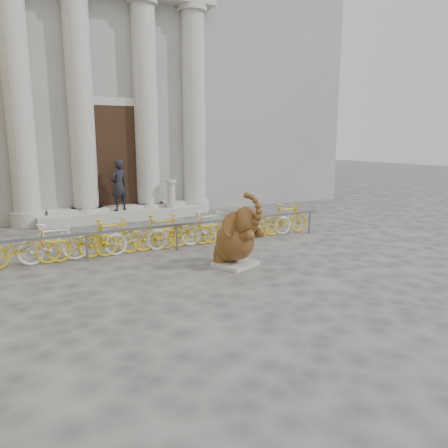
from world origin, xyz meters
TOP-DOWN VIEW (x-y plane):
  - ground at (0.00, 0.00)m, footprint 80.00×80.00m
  - classical_building at (0.00, 14.93)m, footprint 22.00×10.70m
  - entrance_steps at (0.00, 9.40)m, footprint 6.00×1.20m
  - elephant_statue at (0.77, 2.06)m, footprint 1.21×1.43m
  - bike_rack at (0.08, 4.41)m, footprint 9.58×0.53m
  - pedestrian at (-0.09, 9.31)m, footprint 0.81×0.69m
  - balustrade_post at (1.88, 9.10)m, footprint 0.44×0.44m

SIDE VIEW (x-z plane):
  - ground at x=0.00m, z-range 0.00..0.00m
  - entrance_steps at x=0.00m, z-range 0.00..0.36m
  - bike_rack at x=0.08m, z-range 0.00..1.00m
  - elephant_statue at x=0.77m, z-range -0.24..1.55m
  - balustrade_post at x=1.88m, z-range 0.32..1.39m
  - pedestrian at x=-0.09m, z-range 0.36..2.25m
  - classical_building at x=0.00m, z-range -0.02..11.98m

